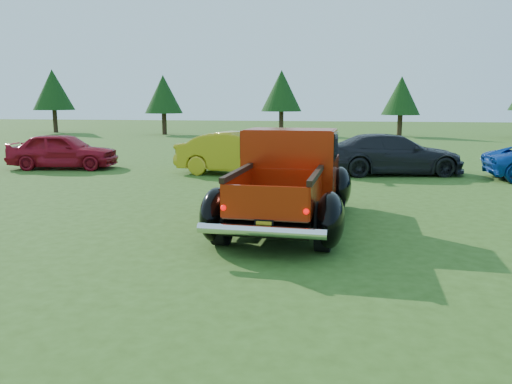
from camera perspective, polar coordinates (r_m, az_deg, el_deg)
name	(u,v)px	position (r m, az deg, el deg)	size (l,w,h in m)	color
ground	(228,240)	(9.19, -3.18, -5.53)	(120.00, 120.00, 0.00)	#304D16
tree_far_west	(53,90)	(45.50, -22.19, 10.75)	(3.33, 3.33, 5.20)	#332114
tree_west	(163,94)	(40.15, -10.54, 10.91)	(2.94, 2.94, 4.60)	#332114
tree_mid_left	(281,91)	(39.94, 2.93, 11.46)	(3.20, 3.20, 5.00)	#332114
tree_mid_right	(401,96)	(38.81, 16.26, 10.51)	(2.82, 2.82, 4.40)	#332114
pickup_truck	(290,178)	(10.56, 3.91, 1.64)	(2.65, 5.34, 1.95)	black
show_car_red	(63,151)	(20.38, -21.17, 4.43)	(1.62, 4.02, 1.37)	maroon
show_car_yellow	(241,154)	(17.39, -1.71, 4.41)	(1.57, 4.49, 1.48)	#B59618
show_car_grey	(393,154)	(18.17, 15.37, 4.19)	(1.97, 4.85, 1.41)	black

